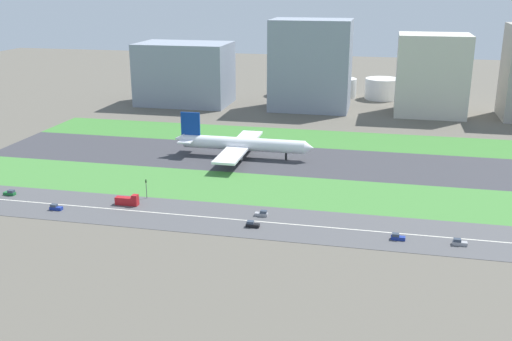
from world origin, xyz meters
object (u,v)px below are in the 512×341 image
(office_tower, at_px, (432,75))
(car_3, at_px, (252,225))
(car_5, at_px, (262,214))
(traffic_light, at_px, (146,187))
(truck_0, at_px, (128,201))
(car_0, at_px, (397,237))
(airliner, at_px, (240,144))
(hangar_building, at_px, (311,65))
(car_4, at_px, (10,193))
(terminal_building, at_px, (185,74))
(fuel_tank_east, at_px, (382,89))
(car_1, at_px, (459,242))
(fuel_tank_centre, at_px, (342,88))
(fuel_tank_west, at_px, (291,87))
(car_2, at_px, (56,208))

(office_tower, bearing_deg, car_3, -108.86)
(car_5, height_order, traffic_light, traffic_light)
(truck_0, height_order, office_tower, office_tower)
(car_0, bearing_deg, airliner, -48.22)
(hangar_building, bearing_deg, car_3, -88.01)
(airliner, relative_size, car_4, 14.77)
(terminal_building, xyz_separation_m, hangar_building, (81.97, 0.00, 7.86))
(car_3, xyz_separation_m, car_5, (1.17, 10.00, 0.00))
(fuel_tank_east, bearing_deg, truck_0, -110.57)
(truck_0, distance_m, traffic_light, 9.30)
(car_0, relative_size, traffic_light, 0.61)
(car_3, bearing_deg, car_5, -96.65)
(fuel_tank_east, bearing_deg, car_1, -83.40)
(airliner, height_order, terminal_building, terminal_building)
(truck_0, distance_m, hangar_building, 188.43)
(terminal_building, bearing_deg, traffic_light, -75.64)
(airliner, xyz_separation_m, traffic_light, (-20.69, -60.01, -1.94))
(car_5, xyz_separation_m, hangar_building, (-7.84, 182.00, 26.61))
(traffic_light, height_order, office_tower, office_tower)
(airliner, bearing_deg, terminal_building, 119.78)
(truck_0, xyz_separation_m, traffic_light, (3.95, 7.99, 2.62))
(truck_0, bearing_deg, fuel_tank_centre, 75.78)
(car_0, relative_size, terminal_building, 0.08)
(office_tower, relative_size, fuel_tank_west, 1.83)
(airliner, bearing_deg, fuel_tank_east, 69.15)
(office_tower, distance_m, fuel_tank_centre, 73.99)
(car_3, xyz_separation_m, office_tower, (65.58, 192.00, 22.88))
(car_0, height_order, fuel_tank_east, fuel_tank_east)
(car_0, relative_size, office_tower, 0.09)
(car_3, distance_m, car_1, 64.57)
(car_5, bearing_deg, car_3, -96.65)
(car_0, distance_m, hangar_building, 200.94)
(fuel_tank_west, bearing_deg, car_2, -100.71)
(airliner, height_order, car_2, airliner)
(hangar_building, bearing_deg, traffic_light, -102.14)
(terminal_building, bearing_deg, car_1, -51.41)
(airliner, distance_m, fuel_tank_east, 170.14)
(traffic_light, height_order, fuel_tank_west, fuel_tank_west)
(terminal_building, bearing_deg, office_tower, 0.00)
(airliner, distance_m, car_4, 99.28)
(car_5, distance_m, car_4, 96.72)
(terminal_building, bearing_deg, car_4, -92.18)
(hangar_building, bearing_deg, terminal_building, 180.00)
(terminal_building, distance_m, fuel_tank_centre, 108.74)
(truck_0, height_order, car_4, truck_0)
(office_tower, bearing_deg, fuel_tank_centre, 141.27)
(traffic_light, bearing_deg, fuel_tank_east, 69.65)
(airliner, relative_size, car_3, 14.77)
(airliner, xyz_separation_m, terminal_building, (-65.22, 114.00, 13.44))
(car_4, bearing_deg, fuel_tank_east, 59.69)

